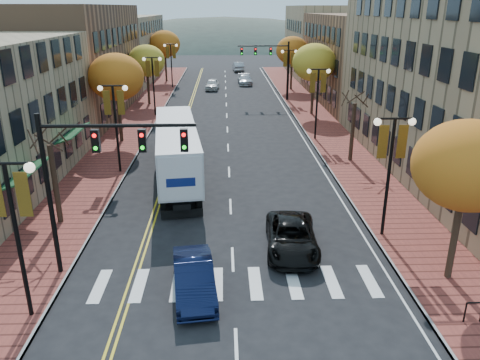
{
  "coord_description": "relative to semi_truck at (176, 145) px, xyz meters",
  "views": [
    {
      "loc": [
        -0.33,
        -14.69,
        10.77
      ],
      "look_at": [
        0.49,
        8.43,
        2.2
      ],
      "focal_mm": 35.0,
      "sensor_mm": 36.0,
      "label": 1
    }
  ],
  "objects": [
    {
      "name": "tree_left_a",
      "position": [
        -5.5,
        -7.35,
        0.05
      ],
      "size": [
        0.28,
        0.28,
        4.2
      ],
      "color": "#382619",
      "rests_on": "sidewalk_left"
    },
    {
      "name": "building_right_mid",
      "position": [
        22.0,
        26.65,
        2.8
      ],
      "size": [
        15.0,
        24.0,
        10.0
      ],
      "primitive_type": "cube",
      "color": "brown",
      "rests_on": "ground"
    },
    {
      "name": "tree_right_c",
      "position": [
        12.5,
        18.65,
        3.24
      ],
      "size": [
        4.48,
        4.48,
        7.21
      ],
      "color": "#382619",
      "rests_on": "sidewalk_right"
    },
    {
      "name": "sidewalk_left",
      "position": [
        -5.5,
        17.15,
        -2.13
      ],
      "size": [
        4.0,
        85.0,
        0.15
      ],
      "primitive_type": "cube",
      "color": "brown",
      "rests_on": "ground"
    },
    {
      "name": "building_right_far",
      "position": [
        22.0,
        48.65,
        3.3
      ],
      "size": [
        15.0,
        20.0,
        11.0
      ],
      "primitive_type": "cube",
      "color": "#9E8966",
      "rests_on": "ground"
    },
    {
      "name": "lamp_left_a",
      "position": [
        -4.0,
        -15.35,
        2.09
      ],
      "size": [
        1.96,
        0.36,
        6.05
      ],
      "color": "black",
      "rests_on": "ground"
    },
    {
      "name": "building_left_mid",
      "position": [
        -13.5,
        20.65,
        3.3
      ],
      "size": [
        12.0,
        24.0,
        11.0
      ],
      "primitive_type": "cube",
      "color": "brown",
      "rests_on": "ground"
    },
    {
      "name": "tree_right_d",
      "position": [
        12.5,
        34.65,
        3.09
      ],
      "size": [
        4.35,
        4.35,
        7.0
      ],
      "color": "#382619",
      "rests_on": "sidewalk_right"
    },
    {
      "name": "tree_left_c",
      "position": [
        -5.5,
        24.65,
        2.85
      ],
      "size": [
        4.16,
        4.16,
        6.69
      ],
      "color": "#382619",
      "rests_on": "sidewalk_left"
    },
    {
      "name": "sidewalk_right",
      "position": [
        12.5,
        17.15,
        -2.13
      ],
      "size": [
        4.0,
        85.0,
        0.15
      ],
      "primitive_type": "cube",
      "color": "brown",
      "rests_on": "ground"
    },
    {
      "name": "tree_right_b",
      "position": [
        12.5,
        2.65,
        0.05
      ],
      "size": [
        0.28,
        0.28,
        4.2
      ],
      "color": "#382619",
      "rests_on": "sidewalk_right"
    },
    {
      "name": "traffic_mast_far",
      "position": [
        8.98,
        26.65,
        2.72
      ],
      "size": [
        6.1,
        0.34,
        7.0
      ],
      "color": "black",
      "rests_on": "ground"
    },
    {
      "name": "car_far_silver",
      "position": [
        6.39,
        39.67,
        -1.49
      ],
      "size": [
        2.14,
        4.96,
        1.42
      ],
      "primitive_type": "imported",
      "rotation": [
        0.0,
        0.0,
        0.03
      ],
      "color": "#A7A8AF",
      "rests_on": "ground"
    },
    {
      "name": "tree_right_a",
      "position": [
        12.5,
        -13.35,
        2.85
      ],
      "size": [
        4.16,
        4.16,
        6.69
      ],
      "color": "#382619",
      "rests_on": "sidewalk_right"
    },
    {
      "name": "navy_sedan",
      "position": [
        1.92,
        -14.01,
        -1.48
      ],
      "size": [
        2.07,
        4.55,
        1.45
      ],
      "primitive_type": "imported",
      "rotation": [
        0.0,
        0.0,
        0.12
      ],
      "color": "black",
      "rests_on": "ground"
    },
    {
      "name": "traffic_mast_near",
      "position": [
        -1.97,
        -12.35,
        2.72
      ],
      "size": [
        6.1,
        0.35,
        7.0
      ],
      "color": "black",
      "rests_on": "ground"
    },
    {
      "name": "lamp_right_c",
      "position": [
        11.0,
        26.65,
        2.09
      ],
      "size": [
        1.96,
        0.36,
        6.05
      ],
      "color": "black",
      "rests_on": "ground"
    },
    {
      "name": "semi_truck",
      "position": [
        0.0,
        0.0,
        0.0
      ],
      "size": [
        4.25,
        15.26,
        3.77
      ],
      "rotation": [
        0.0,
        0.0,
        0.12
      ],
      "color": "black",
      "rests_on": "ground"
    },
    {
      "name": "ground",
      "position": [
        3.5,
        -15.35,
        -2.2
      ],
      "size": [
        200.0,
        200.0,
        0.0
      ],
      "primitive_type": "plane",
      "color": "black",
      "rests_on": "ground"
    },
    {
      "name": "tree_left_d",
      "position": [
        -5.5,
        42.65,
        3.4
      ],
      "size": [
        4.61,
        4.61,
        7.42
      ],
      "color": "#382619",
      "rests_on": "sidewalk_left"
    },
    {
      "name": "lamp_left_b",
      "position": [
        -4.0,
        0.65,
        2.09
      ],
      "size": [
        1.96,
        0.36,
        6.05
      ],
      "color": "black",
      "rests_on": "ground"
    },
    {
      "name": "car_far_white",
      "position": [
        1.65,
        35.24,
        -1.47
      ],
      "size": [
        2.01,
        4.4,
        1.46
      ],
      "primitive_type": "imported",
      "rotation": [
        0.0,
        0.0,
        -0.07
      ],
      "color": "silver",
      "rests_on": "ground"
    },
    {
      "name": "building_left_far",
      "position": [
        -13.5,
        45.65,
        2.55
      ],
      "size": [
        12.0,
        26.0,
        9.5
      ],
      "primitive_type": "cube",
      "color": "#9E8966",
      "rests_on": "ground"
    },
    {
      "name": "lamp_left_c",
      "position": [
        -4.0,
        18.65,
        2.09
      ],
      "size": [
        1.96,
        0.36,
        6.05
      ],
      "color": "black",
      "rests_on": "ground"
    },
    {
      "name": "tree_left_b",
      "position": [
        -5.5,
        8.65,
        3.24
      ],
      "size": [
        4.48,
        4.48,
        7.21
      ],
      "color": "#382619",
      "rests_on": "sidewalk_left"
    },
    {
      "name": "lamp_left_d",
      "position": [
        -4.0,
        36.65,
        2.09
      ],
      "size": [
        1.96,
        0.36,
        6.05
      ],
      "color": "black",
      "rests_on": "ground"
    },
    {
      "name": "lamp_right_b",
      "position": [
        11.0,
        8.65,
        2.09
      ],
      "size": [
        1.96,
        0.36,
        6.05
      ],
      "color": "black",
      "rests_on": "ground"
    },
    {
      "name": "black_suv",
      "position": [
        6.28,
        -10.59,
        -1.51
      ],
      "size": [
        2.64,
        5.16,
        1.39
      ],
      "primitive_type": "imported",
      "rotation": [
        0.0,
        0.0,
        -0.07
      ],
      "color": "black",
      "rests_on": "ground"
    },
    {
      "name": "car_far_oncoming",
      "position": [
        5.88,
        54.9,
        -1.4
      ],
      "size": [
        2.06,
        5.01,
        1.61
      ],
      "primitive_type": "imported",
      "rotation": [
        0.0,
        0.0,
        3.22
      ],
      "color": "#A9A9B0",
      "rests_on": "ground"
    },
    {
      "name": "lamp_right_a",
      "position": [
        11.0,
        -9.35,
        2.09
      ],
      "size": [
        1.96,
        0.36,
        6.05
      ],
      "color": "black",
      "rests_on": "ground"
    }
  ]
}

